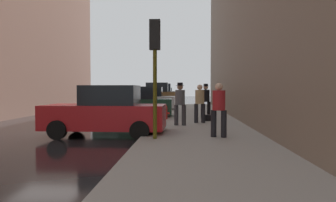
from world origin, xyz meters
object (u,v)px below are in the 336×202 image
pedestrian_in_red_jacket (219,107)px  pedestrian_in_tan_coat (200,101)px  parked_black_suv (160,94)px  duffel_bag (208,118)px  parked_red_hatchback (106,112)px  parked_silver_sedan (147,100)px  pedestrian_with_beanie (180,102)px  parked_gray_coupe (164,95)px  traffic_light (155,53)px  pedestrian_with_fedora (206,99)px  parked_bronze_suv (156,95)px  parked_dark_green_sedan (135,104)px  fire_hydrant (165,112)px

pedestrian_in_red_jacket → pedestrian_in_tan_coat: bearing=95.3°
parked_black_suv → duffel_bag: 22.48m
parked_red_hatchback → parked_silver_sedan: same height
pedestrian_with_beanie → parked_silver_sedan: bearing=103.5°
parked_gray_coupe → parked_black_suv: bearing=-90.0°
parked_silver_sedan → parked_black_suv: bearing=90.0°
parked_gray_coupe → pedestrian_in_tan_coat: 29.51m
traffic_light → pedestrian_with_fedora: (2.00, 7.01, -1.62)m
parked_bronze_suv → pedestrian_with_fedora: size_ratio=2.60×
parked_dark_green_sedan → pedestrian_in_red_jacket: size_ratio=2.49×
parked_black_suv → pedestrian_with_beanie: bearing=-83.9°
parked_silver_sedan → pedestrian_with_beanie: size_ratio=2.37×
parked_black_suv → duffel_bag: (3.86, -22.14, -0.74)m
pedestrian_with_fedora → parked_gray_coupe: bearing=98.1°
parked_red_hatchback → fire_hydrant: parked_red_hatchback is taller
parked_dark_green_sedan → pedestrian_with_fedora: bearing=-15.8°
parked_bronze_suv → duffel_bag: (3.86, -15.83, -0.74)m
traffic_light → pedestrian_with_beanie: size_ratio=2.03×
fire_hydrant → pedestrian_in_tan_coat: (1.63, -1.63, 0.61)m
fire_hydrant → parked_silver_sedan: bearing=102.7°
parked_dark_green_sedan → pedestrian_in_red_jacket: pedestrian_in_red_jacket is taller
fire_hydrant → pedestrian_in_red_jacket: pedestrian_in_red_jacket is taller
fire_hydrant → pedestrian_with_beanie: size_ratio=0.40×
parked_silver_sedan → pedestrian_with_fedora: pedestrian_with_fedora is taller
parked_gray_coupe → traffic_light: size_ratio=1.17×
pedestrian_in_tan_coat → parked_dark_green_sedan: bearing=135.1°
parked_dark_green_sedan → parked_gray_coupe: same height
parked_red_hatchback → parked_bronze_suv: parked_bronze_suv is taller
parked_silver_sedan → pedestrian_in_tan_coat: 10.25m
parked_dark_green_sedan → duffel_bag: (3.86, -2.41, -0.56)m
parked_silver_sedan → pedestrian_with_beanie: pedestrian_with_beanie is taller
fire_hydrant → pedestrian_in_tan_coat: pedestrian_in_tan_coat is taller
parked_silver_sedan → fire_hydrant: bearing=-77.3°
fire_hydrant → parked_red_hatchback: bearing=-110.5°
pedestrian_with_beanie → pedestrian_in_red_jacket: bearing=-68.8°
parked_gray_coupe → traffic_light: (1.85, -34.00, 1.91)m
parked_gray_coupe → pedestrian_with_beanie: bearing=-85.2°
parked_red_hatchback → parked_gray_coupe: (0.00, 32.51, 0.00)m
fire_hydrant → pedestrian_in_tan_coat: 2.39m
parked_gray_coupe → fire_hydrant: 27.74m
traffic_light → pedestrian_in_red_jacket: traffic_light is taller
parked_gray_coupe → parked_silver_sedan: bearing=-90.0°
parked_silver_sedan → parked_black_suv: 13.49m
parked_bronze_suv → parked_black_suv: 6.31m
parked_gray_coupe → pedestrian_with_fedora: size_ratio=2.37×
pedestrian_with_beanie → duffel_bag: pedestrian_with_beanie is taller
parked_dark_green_sedan → fire_hydrant: bearing=-44.7°
parked_silver_sedan → pedestrian_in_red_jacket: pedestrian_in_red_jacket is taller
pedestrian_with_beanie → pedestrian_with_fedora: (1.28, 3.35, 0.00)m
parked_bronze_suv → parked_gray_coupe: parked_bronze_suv is taller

